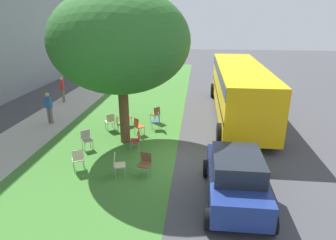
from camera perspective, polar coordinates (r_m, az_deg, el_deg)
ground at (r=11.71m, az=2.34°, el=-8.35°), size 80.00×80.00×0.00m
grass_verge at (r=12.29m, az=-12.85°, el=-7.40°), size 48.00×6.00×0.01m
sidewalk_strip at (r=14.28m, az=-29.92°, el=-5.73°), size 48.00×2.80×0.01m
street_tree at (r=12.57m, az=-9.31°, el=14.88°), size 5.80×5.80×6.65m
chair_0 at (r=13.08m, az=-15.66°, el=-3.43°), size 0.59×0.58×0.88m
chair_1 at (r=14.78m, az=-2.22°, el=0.06°), size 0.47×0.48×0.88m
chair_2 at (r=11.43m, az=-17.18°, el=-7.11°), size 0.57×0.56×0.88m
chair_3 at (r=15.48m, az=-8.28°, el=0.79°), size 0.48×0.49×0.88m
chair_4 at (r=15.74m, az=-2.40°, el=1.32°), size 0.59×0.59×0.88m
chair_5 at (r=12.58m, az=-6.15°, el=-3.72°), size 0.44×0.44×0.88m
chair_6 at (r=10.68m, az=-4.52°, el=-8.21°), size 0.50×0.49×0.88m
chair_7 at (r=14.60m, az=-9.47°, el=-0.47°), size 0.55×0.56×0.88m
chair_8 at (r=14.11m, az=-5.84°, el=-1.03°), size 0.59×0.59×0.88m
chair_9 at (r=14.95m, az=-11.24°, el=-0.09°), size 0.58×0.58×0.88m
chair_10 at (r=10.73m, az=-9.81°, el=-8.33°), size 0.51×0.51×0.88m
parked_car at (r=9.37m, az=13.08°, el=-10.83°), size 3.70×1.92×1.65m
school_bus at (r=16.94m, az=13.80°, el=6.47°), size 10.40×2.80×2.88m
pedestrian_0 at (r=16.73m, az=-22.26°, el=2.41°), size 0.29×0.40×1.69m
pedestrian_1 at (r=20.61m, az=-19.91°, el=5.81°), size 0.39×0.27×1.69m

